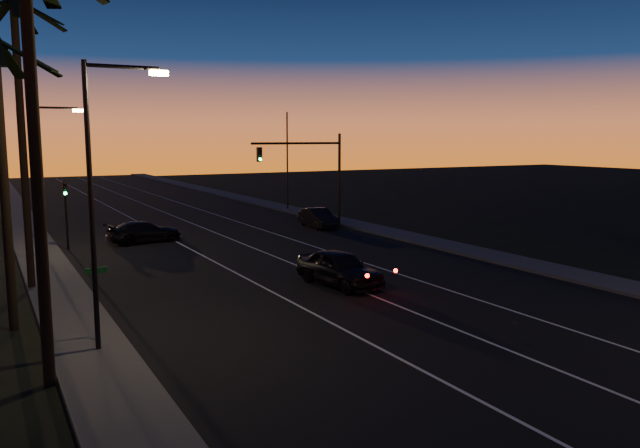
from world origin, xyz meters
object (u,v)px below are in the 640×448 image
lead_car (339,268)px  right_car (318,218)px  cross_car (144,232)px  signal_mast (311,164)px

lead_car → right_car: size_ratio=1.24×
cross_car → right_car: bearing=2.5°
lead_car → right_car: (7.98, 16.73, -0.09)m
signal_mast → cross_car: (-11.97, 0.34, -4.08)m
signal_mast → lead_car: size_ratio=1.29×
right_car → cross_car: (-13.03, -0.57, -0.03)m
signal_mast → cross_car: 12.65m
signal_mast → lead_car: bearing=-113.6°
signal_mast → right_car: bearing=40.7°
signal_mast → cross_car: size_ratio=1.43×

